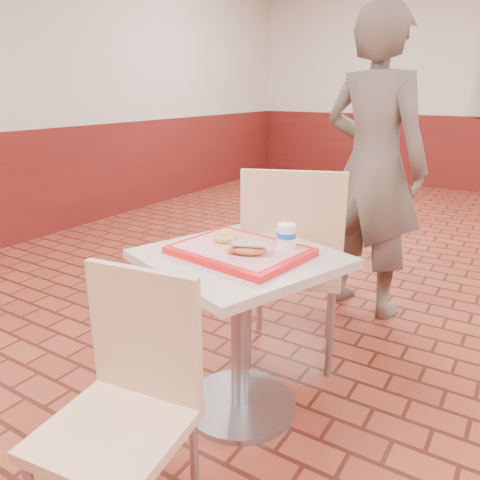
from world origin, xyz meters
The scene contains 8 objects.
main_table centered at (-1.01, -0.62, 0.49)m, with size 0.69×0.69×0.72m.
chair_main_front centered at (-0.99, -1.29, 0.48)m, with size 0.44×0.44×0.85m.
chair_main_back centered at (-1.00, -0.15, 0.57)m, with size 0.61×0.61×1.02m.
customer centered at (-0.89, 0.68, 0.91)m, with size 0.66×0.44×1.82m, color #63584C.
serving_tray centered at (-1.01, -0.62, 0.74)m, with size 0.50×0.39×0.03m.
ring_donut centered at (-1.10, -0.59, 0.77)m, with size 0.10×0.10×0.03m, color gold.
long_john_donut centered at (-0.94, -0.68, 0.78)m, with size 0.16×0.12×0.05m.
paper_cup centered at (-0.85, -0.53, 0.80)m, with size 0.08×0.08×0.10m.
Camera 1 is at (-0.07, -2.11, 1.36)m, focal length 35.00 mm.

